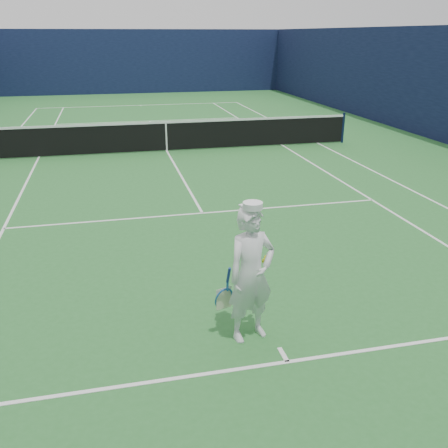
{
  "coord_description": "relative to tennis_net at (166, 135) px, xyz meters",
  "views": [
    {
      "loc": [
        -1.88,
        -16.6,
        3.71
      ],
      "look_at": [
        -0.29,
        -9.74,
        1.01
      ],
      "focal_mm": 40.0,
      "sensor_mm": 36.0,
      "label": 1
    }
  ],
  "objects": [
    {
      "name": "windscreen_fence",
      "position": [
        0.0,
        0.0,
        1.45
      ],
      "size": [
        20.12,
        36.12,
        4.0
      ],
      "color": "#0F1738",
      "rests_on": "ground"
    },
    {
      "name": "ground",
      "position": [
        0.0,
        0.0,
        -0.55
      ],
      "size": [
        80.0,
        80.0,
        0.0
      ],
      "primitive_type": "plane",
      "color": "#296C2E",
      "rests_on": "ground"
    },
    {
      "name": "tennis_player",
      "position": [
        -0.29,
        -11.24,
        0.35
      ],
      "size": [
        0.85,
        0.59,
        1.85
      ],
      "rotation": [
        0.0,
        0.0,
        0.28
      ],
      "color": "white",
      "rests_on": "ground"
    },
    {
      "name": "court_markings",
      "position": [
        0.0,
        0.0,
        -0.55
      ],
      "size": [
        11.03,
        23.83,
        0.01
      ],
      "color": "white",
      "rests_on": "ground"
    },
    {
      "name": "tennis_net",
      "position": [
        0.0,
        0.0,
        0.0
      ],
      "size": [
        12.88,
        0.09,
        1.07
      ],
      "color": "#141E4C",
      "rests_on": "ground"
    }
  ]
}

